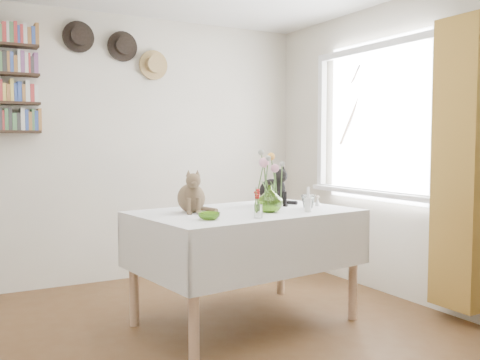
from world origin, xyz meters
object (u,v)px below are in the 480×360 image
dining_table (245,238)px  black_cat (272,185)px  tabby_cat (191,190)px  flower_vase (270,199)px

dining_table → black_cat: size_ratio=5.17×
tabby_cat → flower_vase: 0.56m
tabby_cat → flower_vase: tabby_cat is taller
flower_vase → black_cat: bearing=55.3°
dining_table → tabby_cat: (-0.37, 0.12, 0.36)m
tabby_cat → flower_vase: size_ratio=1.61×
dining_table → flower_vase: bearing=-56.2°
dining_table → flower_vase: (0.11, -0.16, 0.30)m
tabby_cat → dining_table: bearing=-1.6°
tabby_cat → flower_vase: bearing=-14.0°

